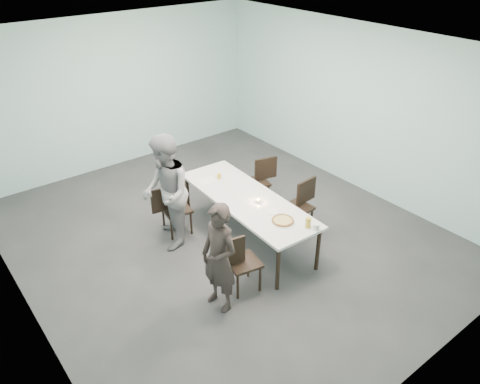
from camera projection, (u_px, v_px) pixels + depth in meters
ground at (223, 235)px, 7.61m from camera, size 7.00×7.00×0.00m
room_shell at (221, 117)px, 6.61m from camera, size 6.02×7.02×3.01m
table at (247, 201)px, 7.19m from camera, size 1.02×2.64×0.75m
chair_near_left at (238, 260)px, 6.24m from camera, size 0.64×0.49×0.87m
chair_far_left at (171, 207)px, 7.41m from camera, size 0.64×0.48×0.87m
chair_near_right at (301, 202)px, 7.53m from camera, size 0.63×0.45×0.87m
chair_far_right at (260, 178)px, 8.26m from camera, size 0.65×0.51×0.87m
diner_near at (219, 258)px, 5.85m from camera, size 0.44×0.60×1.52m
diner_far at (166, 193)px, 6.98m from camera, size 0.99×1.09×1.82m
pizza at (283, 221)px, 6.58m from camera, size 0.34×0.34×0.04m
side_plate at (272, 212)px, 6.82m from camera, size 0.18×0.18×0.01m
beer_glass at (308, 223)px, 6.43m from camera, size 0.08×0.08×0.15m
water_tumbler at (316, 227)px, 6.40m from camera, size 0.08×0.08×0.09m
tealight at (258, 201)px, 7.04m from camera, size 0.06×0.06×0.05m
amber_tumbler at (219, 176)px, 7.70m from camera, size 0.07×0.07×0.08m
menu at (208, 181)px, 7.63m from camera, size 0.31×0.23×0.01m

